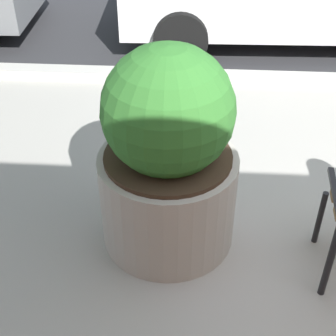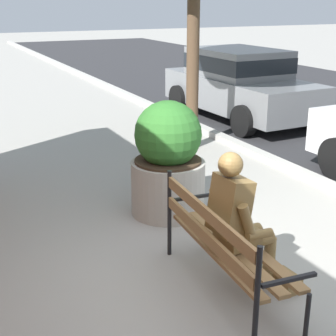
{
  "view_description": "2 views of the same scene",
  "coord_description": "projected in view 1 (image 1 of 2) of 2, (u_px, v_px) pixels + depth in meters",
  "views": [
    {
      "loc": [
        -1.65,
        -2.1,
        2.54
      ],
      "look_at": [
        -1.82,
        0.47,
        0.6
      ],
      "focal_mm": 52.4,
      "sensor_mm": 36.0,
      "label": 1
    },
    {
      "loc": [
        3.53,
        -2.1,
        2.6
      ],
      "look_at": [
        -1.82,
        0.47,
        0.6
      ],
      "focal_mm": 53.62,
      "sensor_mm": 36.0,
      "label": 2
    }
  ],
  "objects": [
    {
      "name": "concrete_planter",
      "position": [
        168.0,
        158.0,
        3.18
      ],
      "size": [
        0.93,
        0.93,
        1.45
      ],
      "color": "#A8A399",
      "rests_on": "ground"
    }
  ]
}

